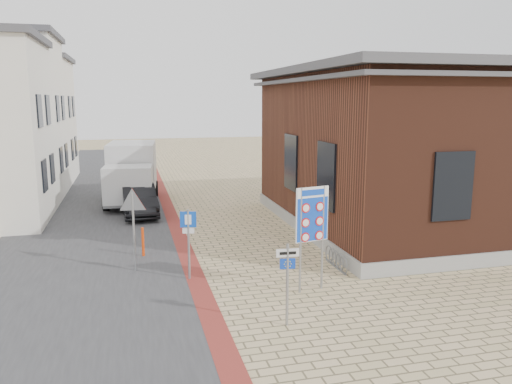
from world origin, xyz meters
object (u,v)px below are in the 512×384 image
essen_sign (287,273)px  bollard (143,242)px  border_sign (312,216)px  sedan (139,200)px  parking_sign (188,233)px  box_truck (132,172)px

essen_sign → bollard: 7.31m
border_sign → sedan: bearing=100.7°
bollard → essen_sign: bearing=-63.4°
parking_sign → essen_sign: bearing=-50.9°
parking_sign → bollard: 3.17m
parking_sign → border_sign: bearing=-16.2°
box_truck → border_sign: size_ratio=2.02×
essen_sign → parking_sign: bearing=121.8°
essen_sign → sedan: bearing=108.2°
sedan → parking_sign: 9.60m
essen_sign → box_truck: bearing=106.6°
sedan → border_sign: bearing=-70.9°
box_truck → bollard: (0.23, -9.86, -1.10)m
sedan → border_sign: size_ratio=1.42×
parking_sign → bollard: (-1.31, 2.73, -0.97)m
essen_sign → bollard: (-3.25, 6.50, -0.83)m
box_truck → bollard: bearing=-83.8°
border_sign → bollard: size_ratio=2.93×
box_truck → essen_sign: bearing=-73.1°
parking_sign → sedan: bearing=109.5°
box_truck → border_sign: (4.85, -14.36, 0.59)m
border_sign → parking_sign: size_ratio=1.38×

